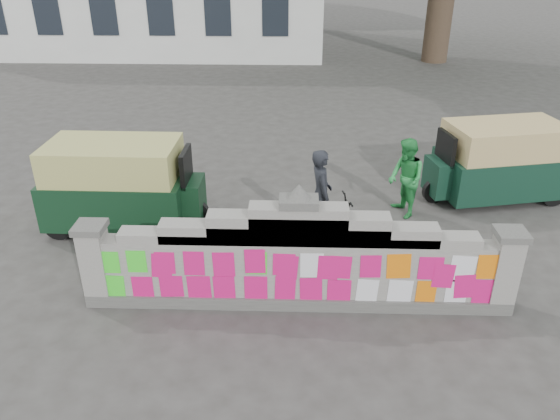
{
  "coord_description": "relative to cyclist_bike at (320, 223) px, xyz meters",
  "views": [
    {
      "loc": [
        -0.04,
        -6.82,
        5.08
      ],
      "look_at": [
        -0.29,
        1.0,
        1.1
      ],
      "focal_mm": 35.0,
      "sensor_mm": 36.0,
      "label": 1
    }
  ],
  "objects": [
    {
      "name": "parapet_wall",
      "position": [
        -0.39,
        -1.73,
        0.27
      ],
      "size": [
        6.48,
        0.44,
        2.01
      ],
      "color": "#4C4C49",
      "rests_on": "ground"
    },
    {
      "name": "ground",
      "position": [
        -0.39,
        -1.73,
        -0.48
      ],
      "size": [
        100.0,
        100.0,
        0.0
      ],
      "primitive_type": "plane",
      "color": "#383533",
      "rests_on": "ground"
    },
    {
      "name": "cyclist_bike",
      "position": [
        0.0,
        0.0,
        0.0
      ],
      "size": [
        1.9,
        0.98,
        0.95
      ],
      "primitive_type": "imported",
      "rotation": [
        0.0,
        0.0,
        1.77
      ],
      "color": "black",
      "rests_on": "ground"
    },
    {
      "name": "pedestrian",
      "position": [
        1.72,
        1.32,
        0.32
      ],
      "size": [
        0.8,
        0.91,
        1.59
      ],
      "primitive_type": "imported",
      "rotation": [
        0.0,
        0.0,
        -1.27
      ],
      "color": "green",
      "rests_on": "ground"
    },
    {
      "name": "rickshaw_right",
      "position": [
        3.79,
        2.19,
        0.37
      ],
      "size": [
        3.03,
        1.86,
        1.63
      ],
      "rotation": [
        0.0,
        0.0,
        3.35
      ],
      "color": "#103123",
      "rests_on": "ground"
    },
    {
      "name": "cyclist_rider",
      "position": [
        0.0,
        0.0,
        0.33
      ],
      "size": [
        0.5,
        0.65,
        1.61
      ],
      "primitive_type": "imported",
      "rotation": [
        0.0,
        0.0,
        1.77
      ],
      "color": "black",
      "rests_on": "ground"
    },
    {
      "name": "rickshaw_left",
      "position": [
        -3.73,
        0.72,
        0.39
      ],
      "size": [
        3.04,
        1.44,
        1.68
      ],
      "rotation": [
        0.0,
        0.0,
        -0.01
      ],
      "color": "black",
      "rests_on": "ground"
    }
  ]
}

